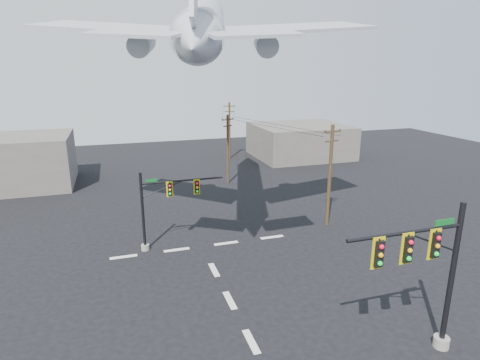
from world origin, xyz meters
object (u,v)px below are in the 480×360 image
object	(u,v)px
signal_mast_far	(161,207)
utility_pole_c	(230,130)
signal_mast_near	(429,275)
airliner	(204,23)
utility_pole_b	(228,148)
utility_pole_a	(330,174)

from	to	relation	value
signal_mast_far	utility_pole_c	xyz separation A→B (m)	(13.92, 29.21, 1.13)
signal_mast_far	signal_mast_near	bearing A→B (deg)	-56.65
airliner	utility_pole_b	bearing A→B (deg)	-7.03
signal_mast_near	utility_pole_b	world-z (taller)	utility_pole_b
utility_pole_a	utility_pole_c	distance (m)	28.82
signal_mast_near	airliner	bearing A→B (deg)	109.97
utility_pole_b	utility_pole_c	distance (m)	13.73
signal_mast_near	signal_mast_far	xyz separation A→B (m)	(-10.56, 16.04, -0.97)
utility_pole_a	utility_pole_c	world-z (taller)	utility_pole_a
signal_mast_far	airliner	distance (m)	14.22
signal_mast_near	utility_pole_a	world-z (taller)	utility_pole_a
utility_pole_a	utility_pole_b	xyz separation A→B (m)	(-4.81, 15.68, -0.38)
airliner	utility_pole_a	bearing A→B (deg)	-82.28
signal_mast_far	airliner	size ratio (longest dim) A/B	0.24
signal_mast_near	utility_pole_c	size ratio (longest dim) A/B	0.90
utility_pole_a	airliner	bearing A→B (deg)	160.57
signal_mast_far	utility_pole_c	world-z (taller)	utility_pole_c
utility_pole_a	utility_pole_c	xyz separation A→B (m)	(-0.79, 28.80, -0.22)
utility_pole_a	utility_pole_b	distance (m)	16.40
signal_mast_near	utility_pole_b	xyz separation A→B (m)	(-0.65, 32.13, 0.00)
signal_mast_far	utility_pole_a	size ratio (longest dim) A/B	0.73
signal_mast_far	airliner	world-z (taller)	airliner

